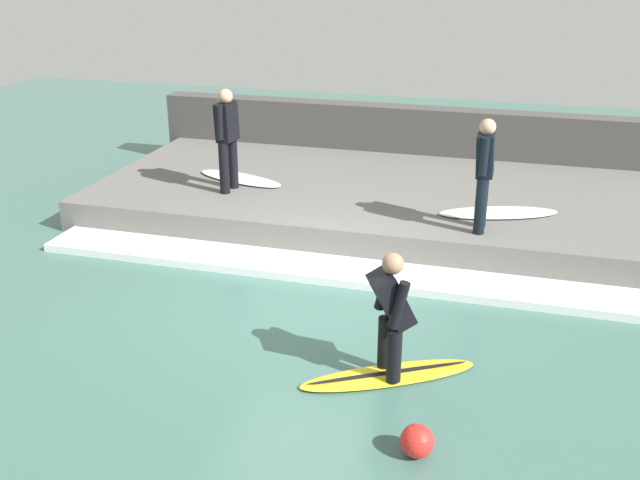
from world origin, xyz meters
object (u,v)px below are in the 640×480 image
object	(u,v)px
surfer_waiting_far	(227,134)
surfboard_waiting_far	(240,178)
surfer_riding	(391,309)
surfboard_waiting_near	(498,213)
surfboard_riding	(388,375)
surfer_waiting_near	(484,169)
marker_buoy	(417,441)

from	to	relation	value
surfer_waiting_far	surfboard_waiting_far	bearing A→B (deg)	4.34
surfer_riding	surfboard_waiting_near	distance (m)	4.31
surfboard_waiting_near	surfer_waiting_far	bearing A→B (deg)	90.15
surfer_waiting_far	surfboard_riding	bearing A→B (deg)	-139.82
surfer_riding	surfer_waiting_near	size ratio (longest dim) A/B	0.86
surfboard_waiting_near	surfboard_waiting_far	bearing A→B (deg)	82.58
surfer_waiting_near	surfboard_waiting_far	size ratio (longest dim) A/B	0.89
surfer_waiting_far	marker_buoy	distance (m)	6.89
surfer_riding	surfboard_waiting_far	distance (m)	6.00
surfboard_waiting_near	surfer_waiting_far	xyz separation A→B (m)	(-0.01, 4.42, 0.93)
surfboard_riding	surfer_waiting_near	distance (m)	3.79
surfer_riding	marker_buoy	xyz separation A→B (m)	(-1.23, -0.50, -0.68)
surfboard_riding	surfboard_waiting_near	distance (m)	4.33
surfboard_waiting_far	surfer_waiting_far	bearing A→B (deg)	-175.66
surfer_riding	surfer_waiting_near	bearing A→B (deg)	-10.54
surfboard_waiting_near	surfer_waiting_far	world-z (taller)	surfer_waiting_far
surfboard_riding	surfboard_waiting_near	xyz separation A→B (m)	(4.21, -0.88, 0.50)
surfer_waiting_far	marker_buoy	xyz separation A→B (m)	(-5.43, -4.05, -1.30)
surfboard_riding	surfer_waiting_near	bearing A→B (deg)	-10.54
surfboard_riding	surfboard_waiting_far	distance (m)	6.01
surfboard_waiting_far	surfer_waiting_near	bearing A→B (deg)	-107.34
surfboard_waiting_far	surfboard_riding	bearing A→B (deg)	-143.16
surfboard_riding	surfer_riding	world-z (taller)	surfer_riding
surfer_waiting_far	marker_buoy	bearing A→B (deg)	-143.30
surfboard_riding	marker_buoy	size ratio (longest dim) A/B	6.12
surfer_waiting_near	surfboard_waiting_far	world-z (taller)	surfer_waiting_near
surfboard_waiting_near	surfer_waiting_far	size ratio (longest dim) A/B	1.13
surfer_riding	surfer_waiting_far	size ratio (longest dim) A/B	0.83
surfboard_waiting_near	surfboard_riding	bearing A→B (deg)	168.24
marker_buoy	surfboard_waiting_near	bearing A→B (deg)	-3.96
surfer_riding	surfer_waiting_far	distance (m)	5.53
surfer_waiting_near	surfboard_waiting_near	world-z (taller)	surfer_waiting_near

